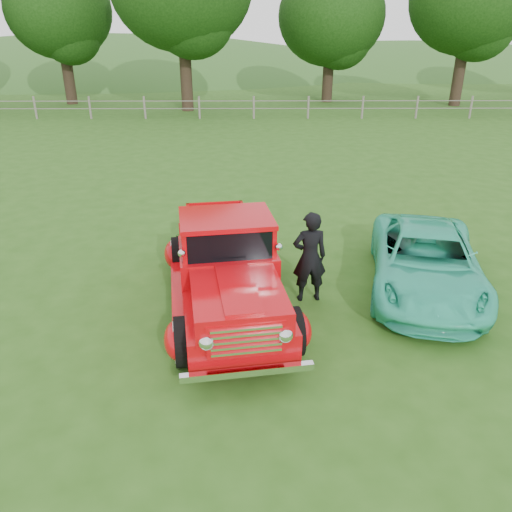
{
  "coord_description": "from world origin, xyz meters",
  "views": [
    {
      "loc": [
        -0.11,
        -6.33,
        4.59
      ],
      "look_at": [
        -0.05,
        1.2,
        1.14
      ],
      "focal_mm": 35.0,
      "sensor_mm": 36.0,
      "label": 1
    }
  ],
  "objects_px": {
    "tree_near_east": "(331,16)",
    "man": "(310,257)",
    "tree_mid_west": "(59,11)",
    "teal_sedan": "(426,261)",
    "red_pickup": "(227,268)"
  },
  "relations": [
    {
      "from": "tree_near_east",
      "to": "man",
      "type": "xyz_separation_m",
      "value": [
        -4.08,
        -27.23,
        -4.39
      ]
    },
    {
      "from": "tree_mid_west",
      "to": "man",
      "type": "xyz_separation_m",
      "value": [
        12.92,
        -26.23,
        -4.7
      ]
    },
    {
      "from": "tree_mid_west",
      "to": "man",
      "type": "height_order",
      "value": "tree_mid_west"
    },
    {
      "from": "tree_near_east",
      "to": "teal_sedan",
      "type": "bearing_deg",
      "value": -93.91
    },
    {
      "from": "tree_mid_west",
      "to": "red_pickup",
      "type": "height_order",
      "value": "tree_mid_west"
    },
    {
      "from": "red_pickup",
      "to": "teal_sedan",
      "type": "bearing_deg",
      "value": 1.53
    },
    {
      "from": "teal_sedan",
      "to": "man",
      "type": "xyz_separation_m",
      "value": [
        -2.25,
        -0.37,
        0.27
      ]
    },
    {
      "from": "tree_mid_west",
      "to": "teal_sedan",
      "type": "relative_size",
      "value": 2.0
    },
    {
      "from": "tree_mid_west",
      "to": "tree_near_east",
      "type": "bearing_deg",
      "value": 3.37
    },
    {
      "from": "tree_near_east",
      "to": "man",
      "type": "height_order",
      "value": "tree_near_east"
    },
    {
      "from": "red_pickup",
      "to": "teal_sedan",
      "type": "height_order",
      "value": "red_pickup"
    },
    {
      "from": "man",
      "to": "teal_sedan",
      "type": "bearing_deg",
      "value": -178.04
    },
    {
      "from": "tree_mid_west",
      "to": "tree_near_east",
      "type": "relative_size",
      "value": 1.02
    },
    {
      "from": "tree_near_east",
      "to": "red_pickup",
      "type": "height_order",
      "value": "tree_near_east"
    },
    {
      "from": "tree_mid_west",
      "to": "tree_near_east",
      "type": "distance_m",
      "value": 17.03
    }
  ]
}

